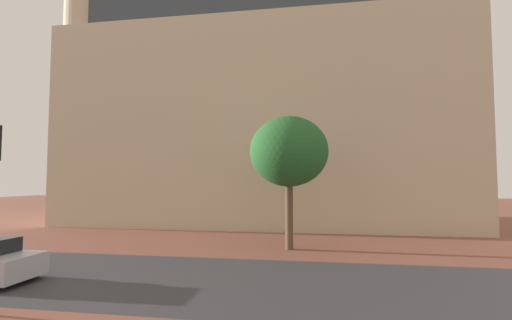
# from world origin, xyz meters

# --- Properties ---
(ground_plane) EXTENTS (120.00, 120.00, 0.00)m
(ground_plane) POSITION_xyz_m (0.00, 10.00, 0.00)
(ground_plane) COLOR brown
(street_asphalt_strip) EXTENTS (120.00, 6.55, 0.00)m
(street_asphalt_strip) POSITION_xyz_m (0.00, 9.18, 0.00)
(street_asphalt_strip) COLOR #38383D
(street_asphalt_strip) RESTS_ON ground_plane
(landmark_building) EXTENTS (29.36, 13.44, 29.19)m
(landmark_building) POSITION_xyz_m (-2.16, 26.63, 8.80)
(landmark_building) COLOR beige
(landmark_building) RESTS_ON ground_plane
(tree_curb_far) EXTENTS (3.79, 3.79, 6.39)m
(tree_curb_far) POSITION_xyz_m (0.80, 14.87, 4.65)
(tree_curb_far) COLOR brown
(tree_curb_far) RESTS_ON ground_plane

